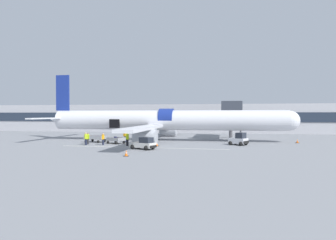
{
  "coord_description": "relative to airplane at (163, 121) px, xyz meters",
  "views": [
    {
      "loc": [
        11.46,
        -39.19,
        4.23
      ],
      "look_at": [
        3.11,
        6.19,
        3.33
      ],
      "focal_mm": 32.0,
      "sensor_mm": 36.0,
      "label": 1
    }
  ],
  "objects": [
    {
      "name": "ground_crew_loader_a",
      "position": [
        -5.2,
        -3.39,
        -2.18
      ],
      "size": [
        0.64,
        0.48,
        1.82
      ],
      "color": "#1E2338",
      "rests_on": "ground_plane"
    },
    {
      "name": "ground_plane",
      "position": [
        -2.07,
        -7.65,
        -3.14
      ],
      "size": [
        500.0,
        500.0,
        0.0
      ],
      "primitive_type": "plane",
      "color": "gray"
    },
    {
      "name": "safety_cone_engine_left",
      "position": [
        -0.17,
        -18.12,
        -2.85
      ],
      "size": [
        0.49,
        0.49,
        0.61
      ],
      "color": "black",
      "rests_on": "ground_plane"
    },
    {
      "name": "ground_crew_loader_b",
      "position": [
        -9.05,
        -8.74,
        -2.22
      ],
      "size": [
        0.58,
        0.53,
        1.73
      ],
      "color": "#1E2338",
      "rests_on": "ground_plane"
    },
    {
      "name": "safety_cone_wingtip",
      "position": [
        0.74,
        -8.27,
        -2.87
      ],
      "size": [
        0.64,
        0.64,
        0.57
      ],
      "color": "black",
      "rests_on": "ground_plane"
    },
    {
      "name": "airplane",
      "position": [
        0.0,
        0.0,
        0.0
      ],
      "size": [
        40.43,
        33.98,
        10.85
      ],
      "color": "silver",
      "rests_on": "ground_plane"
    },
    {
      "name": "baggage_cart_loading",
      "position": [
        -5.71,
        -6.03,
        -2.69
      ],
      "size": [
        3.35,
        2.51,
        0.97
      ],
      "color": "#999BA0",
      "rests_on": "ground_plane"
    },
    {
      "name": "ground_crew_supervisor",
      "position": [
        -3.16,
        -8.64,
        -2.18
      ],
      "size": [
        0.57,
        0.58,
        1.81
      ],
      "color": "black",
      "rests_on": "ground_plane"
    },
    {
      "name": "terminal_strip",
      "position": [
        -2.07,
        25.68,
        0.11
      ],
      "size": [
        106.74,
        10.78,
        6.5
      ],
      "color": "#B2B2B7",
      "rests_on": "ground_plane"
    },
    {
      "name": "ground_crew_helper",
      "position": [
        -9.21,
        -7.74,
        -2.28
      ],
      "size": [
        0.54,
        0.5,
        1.63
      ],
      "color": "#2D2D33",
      "rests_on": "ground_plane"
    },
    {
      "name": "baggage_tug_lead",
      "position": [
        0.03,
        -12.09,
        -2.5
      ],
      "size": [
        3.43,
        2.57,
        1.47
      ],
      "color": "silver",
      "rests_on": "ground_plane"
    },
    {
      "name": "apron_marking_line",
      "position": [
        -0.72,
        -10.28,
        -3.13
      ],
      "size": [
        21.85,
        0.65,
        0.01
      ],
      "color": "silver",
      "rests_on": "ground_plane"
    },
    {
      "name": "baggage_tug_mid",
      "position": [
        11.55,
        -5.01,
        -2.42
      ],
      "size": [
        2.8,
        2.62,
        1.72
      ],
      "color": "silver",
      "rests_on": "ground_plane"
    },
    {
      "name": "jet_bridge_stub",
      "position": [
        10.76,
        6.36,
        1.63
      ],
      "size": [
        3.29,
        11.6,
        6.33
      ],
      "color": "#4C4C51",
      "rests_on": "ground_plane"
    },
    {
      "name": "ground_crew_marshal",
      "position": [
        -1.83,
        -4.35,
        -2.16
      ],
      "size": [
        0.65,
        0.5,
        1.86
      ],
      "color": "#1E2338",
      "rests_on": "ground_plane"
    },
    {
      "name": "safety_cone_nose",
      "position": [
        20.14,
        -0.4,
        -2.86
      ],
      "size": [
        0.5,
        0.5,
        0.59
      ],
      "color": "black",
      "rests_on": "ground_plane"
    },
    {
      "name": "baggage_cart_queued",
      "position": [
        -9.43,
        -4.6,
        -2.61
      ],
      "size": [
        4.21,
        2.48,
        1.0
      ],
      "color": "#999BA0",
      "rests_on": "ground_plane"
    },
    {
      "name": "ground_crew_driver",
      "position": [
        -6.8,
        -8.12,
        -2.27
      ],
      "size": [
        0.42,
        0.57,
        1.64
      ],
      "color": "#1E2338",
      "rests_on": "ground_plane"
    }
  ]
}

